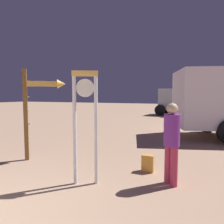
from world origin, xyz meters
TOP-DOWN VIEW (x-y plane):
  - standing_clock at (0.81, 2.17)m, footprint 0.48×0.27m
  - arrow_sign at (-1.10, 3.07)m, footprint 0.97×0.81m
  - person_near_clock at (2.35, 2.76)m, footprint 0.30×0.30m
  - backpack at (1.79, 3.26)m, footprint 0.26×0.19m
  - box_truck_far at (3.09, 17.08)m, footprint 6.70×3.15m

SIDE VIEW (x-z plane):
  - backpack at x=1.79m, z-range 0.00..0.38m
  - person_near_clock at x=2.35m, z-range 0.09..1.67m
  - standing_clock at x=0.81m, z-range 0.23..2.42m
  - box_truck_far at x=3.09m, z-range 0.13..2.99m
  - arrow_sign at x=-1.10m, z-range 0.38..2.79m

